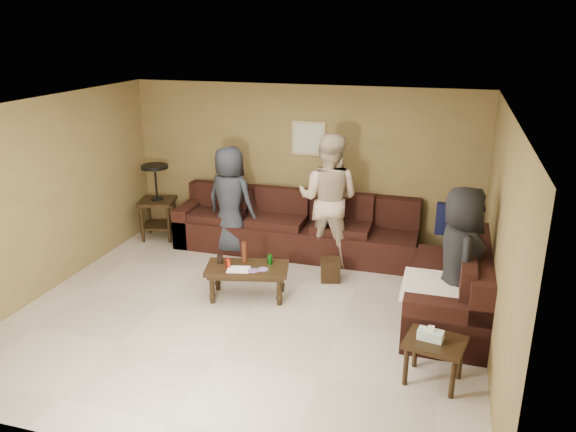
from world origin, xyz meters
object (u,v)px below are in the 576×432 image
object	(u,v)px
waste_bin	(330,270)
person_middle	(328,199)
end_table_left	(157,200)
person_left	(230,200)
person_right	(460,259)
side_table_right	(434,346)
sectional_sofa	(340,250)
coffee_table	(247,271)

from	to	relation	value
waste_bin	person_middle	bearing A→B (deg)	106.31
end_table_left	waste_bin	size ratio (longest dim) A/B	3.96
end_table_left	person_left	size ratio (longest dim) A/B	0.74
person_right	end_table_left	bearing A→B (deg)	60.58
person_left	side_table_right	bearing A→B (deg)	153.23
person_right	person_left	bearing A→B (deg)	56.58
side_table_right	person_left	distance (m)	4.10
side_table_right	person_right	world-z (taller)	person_right
sectional_sofa	person_right	xyz separation A→B (m)	(1.58, -1.14, 0.52)
side_table_right	coffee_table	bearing A→B (deg)	153.28
end_table_left	sectional_sofa	bearing A→B (deg)	-8.98
waste_bin	person_left	xyz separation A→B (m)	(-1.70, 0.60, 0.67)
person_left	person_middle	size ratio (longest dim) A/B	0.86
end_table_left	person_middle	xyz separation A→B (m)	(2.86, -0.15, 0.32)
coffee_table	end_table_left	world-z (taller)	end_table_left
coffee_table	person_right	size ratio (longest dim) A/B	0.67
waste_bin	sectional_sofa	bearing A→B (deg)	79.10
coffee_table	person_middle	bearing A→B (deg)	63.45
sectional_sofa	person_right	size ratio (longest dim) A/B	2.75
coffee_table	person_left	world-z (taller)	person_left
end_table_left	person_right	world-z (taller)	person_right
coffee_table	person_middle	xyz separation A→B (m)	(0.73, 1.45, 0.59)
person_right	side_table_right	bearing A→B (deg)	160.38
person_right	sectional_sofa	bearing A→B (deg)	44.03
end_table_left	side_table_right	size ratio (longest dim) A/B	1.93
coffee_table	sectional_sofa	bearing A→B (deg)	48.65
person_middle	sectional_sofa	bearing A→B (deg)	131.32
waste_bin	person_left	size ratio (longest dim) A/B	0.19
waste_bin	person_middle	distance (m)	1.06
sectional_sofa	person_middle	size ratio (longest dim) A/B	2.42
side_table_right	end_table_left	bearing A→B (deg)	148.15
waste_bin	person_right	xyz separation A→B (m)	(1.64, -0.82, 0.69)
person_middle	person_right	size ratio (longest dim) A/B	1.13
side_table_right	waste_bin	distance (m)	2.48
coffee_table	person_left	distance (m)	1.67
sectional_sofa	end_table_left	distance (m)	3.17
end_table_left	person_left	world-z (taller)	person_left
sectional_sofa	coffee_table	bearing A→B (deg)	-131.35
waste_bin	person_right	size ratio (longest dim) A/B	0.18
coffee_table	person_left	xyz separation A→B (m)	(-0.78, 1.40, 0.45)
coffee_table	side_table_right	bearing A→B (deg)	-26.72
sectional_sofa	coffee_table	size ratio (longest dim) A/B	4.12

